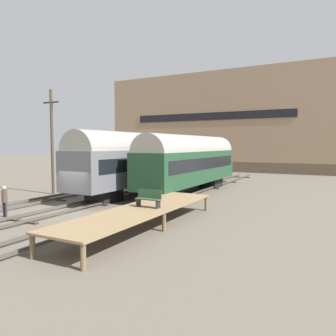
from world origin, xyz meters
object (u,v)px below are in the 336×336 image
object	(u,v)px
train_car_grey	(146,159)
utility_pole	(52,140)
person_worker	(5,198)
bench	(149,198)
train_car_green	(191,161)

from	to	relation	value
train_car_grey	utility_pole	size ratio (longest dim) A/B	2.04
person_worker	bench	bearing A→B (deg)	13.29
utility_pole	bench	bearing A→B (deg)	-23.89
bench	person_worker	xyz separation A→B (m)	(-8.67, -2.05, -0.39)
train_car_grey	train_car_green	xyz separation A→B (m)	(4.03, 0.97, -0.12)
train_car_green	person_worker	world-z (taller)	train_car_green
train_car_grey	bench	world-z (taller)	train_car_grey
train_car_green	utility_pole	xyz separation A→B (m)	(-10.42, -5.94, 1.75)
train_car_green	bench	world-z (taller)	train_car_green
bench	person_worker	size ratio (longest dim) A/B	0.75
train_car_grey	person_worker	world-z (taller)	train_car_grey
train_car_grey	train_car_green	bearing A→B (deg)	13.59
train_car_grey	bench	xyz separation A→B (m)	(6.84, -10.83, -1.50)
train_car_grey	utility_pole	bearing A→B (deg)	-142.15
train_car_green	utility_pole	size ratio (longest dim) A/B	1.70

